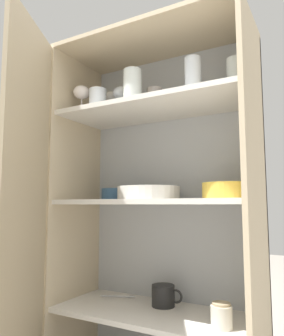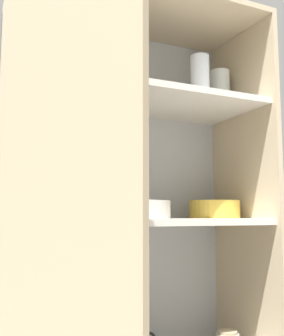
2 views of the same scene
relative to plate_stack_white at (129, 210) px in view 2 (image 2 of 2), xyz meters
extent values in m
cube|color=#B2B7BC|center=(0.03, 0.16, -0.05)|extent=(0.83, 0.02, 1.39)
cube|color=#CCB793|center=(-0.38, -0.01, -0.05)|extent=(0.02, 0.37, 1.39)
cube|color=#CCB793|center=(0.43, -0.01, -0.05)|extent=(0.02, 0.37, 1.39)
cube|color=#CCB793|center=(0.03, -0.01, 0.65)|extent=(0.83, 0.37, 0.02)
cube|color=silver|center=(0.03, -0.01, -0.04)|extent=(0.79, 0.34, 0.02)
cube|color=silver|center=(0.03, -0.01, 0.35)|extent=(0.79, 0.34, 0.02)
cube|color=tan|center=(-0.29, -0.38, -0.05)|extent=(0.20, 0.38, 1.39)
cylinder|color=silver|center=(0.00, 0.05, 0.42)|extent=(0.07, 0.07, 0.11)
cylinder|color=white|center=(-0.21, -0.08, 0.41)|extent=(0.08, 0.08, 0.10)
cylinder|color=white|center=(0.23, -0.06, 0.44)|extent=(0.06, 0.06, 0.15)
cylinder|color=white|center=(0.37, 0.02, 0.44)|extent=(0.07, 0.07, 0.15)
cylinder|color=white|center=(-0.02, -0.09, 0.43)|extent=(0.08, 0.08, 0.14)
cylinder|color=white|center=(-0.23, 0.05, 0.37)|extent=(0.08, 0.08, 0.01)
cylinder|color=white|center=(-0.23, 0.05, 0.40)|extent=(0.01, 0.01, 0.06)
ellipsoid|color=white|center=(-0.23, 0.05, 0.46)|extent=(0.07, 0.07, 0.06)
cylinder|color=white|center=(-0.14, 0.01, 0.37)|extent=(0.06, 0.06, 0.01)
cylinder|color=white|center=(-0.14, 0.01, 0.40)|extent=(0.01, 0.01, 0.06)
ellipsoid|color=white|center=(-0.14, 0.01, 0.46)|extent=(0.08, 0.08, 0.06)
cylinder|color=silver|center=(-0.30, -0.08, 0.37)|extent=(0.06, 0.06, 0.01)
cylinder|color=silver|center=(-0.30, -0.08, 0.40)|extent=(0.01, 0.01, 0.06)
ellipsoid|color=silver|center=(-0.30, -0.08, 0.46)|extent=(0.08, 0.08, 0.06)
cylinder|color=silver|center=(0.00, 0.00, -0.02)|extent=(0.26, 0.26, 0.01)
cylinder|color=silver|center=(0.00, 0.00, -0.01)|extent=(0.26, 0.26, 0.01)
cylinder|color=silver|center=(0.00, 0.00, 0.00)|extent=(0.26, 0.26, 0.01)
cylinder|color=silver|center=(0.00, 0.00, 0.00)|extent=(0.26, 0.26, 0.01)
cylinder|color=silver|center=(0.00, 0.00, 0.01)|extent=(0.26, 0.26, 0.01)
cylinder|color=silver|center=(0.00, 0.00, 0.02)|extent=(0.26, 0.26, 0.01)
cylinder|color=gold|center=(0.32, 0.01, 0.00)|extent=(0.17, 0.17, 0.06)
torus|color=gold|center=(0.32, 0.01, 0.03)|extent=(0.17, 0.17, 0.01)
cylinder|color=#33567A|center=(-0.21, 0.05, 0.00)|extent=(0.12, 0.12, 0.05)
torus|color=#33567A|center=(-0.21, 0.05, 0.02)|extent=(0.12, 0.12, 0.01)
cylinder|color=tan|center=(0.31, -0.06, -0.38)|extent=(0.06, 0.06, 0.01)
camera|label=1|loc=(0.64, -1.21, -0.05)|focal=35.00mm
camera|label=2|loc=(-0.46, -1.13, -0.02)|focal=42.00mm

